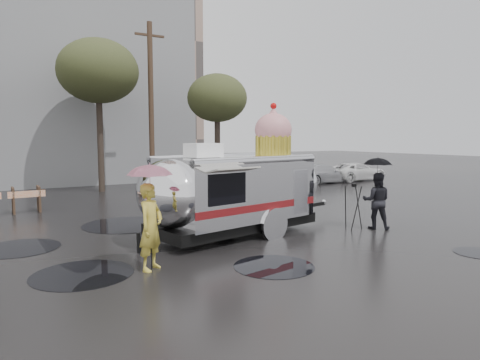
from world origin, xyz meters
TOP-DOWN VIEW (x-y plane):
  - ground at (0.00, 0.00)m, footprint 120.00×120.00m
  - puddles at (-1.87, 2.78)m, footprint 11.59×10.13m
  - grey_building at (-4.00, 24.00)m, footprint 22.00×12.00m
  - utility_pole at (2.50, 14.00)m, footprint 1.60×0.28m
  - tree_mid at (0.00, 15.00)m, footprint 4.20×4.20m
  - tree_right at (6.00, 13.00)m, footprint 3.36×3.36m
  - parked_cars at (11.78, 12.00)m, footprint 13.20×1.90m
  - airstream_trailer at (1.08, 2.53)m, footprint 7.51×3.67m
  - person_left at (-2.33, 0.47)m, footprint 0.83×0.79m
  - umbrella_pink at (-2.33, 0.47)m, footprint 1.20×1.20m
  - person_right at (5.27, 0.86)m, footprint 0.95×0.95m
  - umbrella_black at (5.27, 0.86)m, footprint 1.11×1.11m
  - tripod at (4.61, 1.20)m, footprint 0.55×0.61m

SIDE VIEW (x-z plane):
  - ground at x=0.00m, z-range 0.00..0.00m
  - puddles at x=-1.87m, z-range 0.00..0.01m
  - parked_cars at x=11.78m, z-range -0.03..1.47m
  - tripod at x=4.61m, z-range 0.13..1.59m
  - person_right at x=5.27m, z-range 0.00..1.80m
  - person_left at x=-2.33m, z-range 0.00..1.93m
  - airstream_trailer at x=1.08m, z-range -0.61..3.48m
  - umbrella_black at x=5.27m, z-range 0.77..3.08m
  - umbrella_pink at x=-2.33m, z-range 0.77..3.15m
  - utility_pole at x=2.50m, z-range 0.12..9.12m
  - tree_right at x=6.00m, z-range 1.85..8.27m
  - tree_mid at x=0.00m, z-range 2.33..10.35m
  - grey_building at x=-4.00m, z-range 0.00..13.00m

